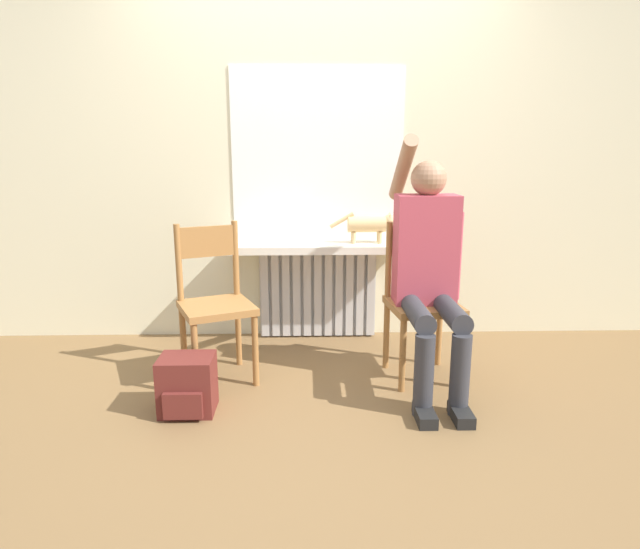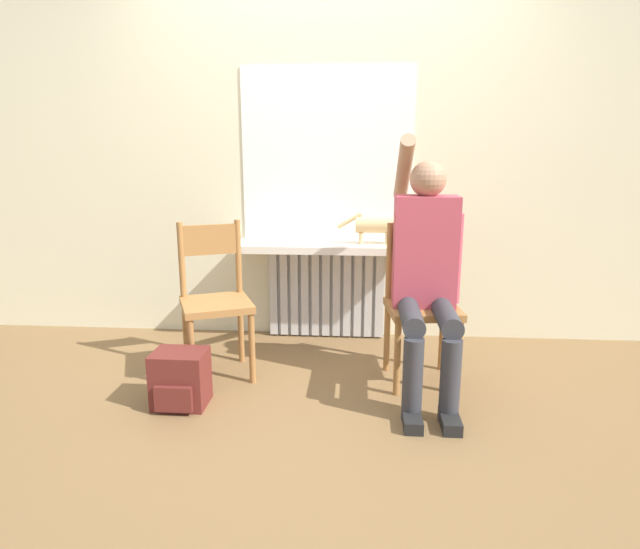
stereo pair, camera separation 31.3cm
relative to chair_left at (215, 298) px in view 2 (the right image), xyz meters
The scene contains 10 objects.
ground_plane 0.88m from the chair_left, 36.73° to the right, with size 12.00×12.00×0.00m, color brown.
wall_with_window 1.33m from the chair_left, 52.25° to the left, with size 7.00×0.06×2.70m.
radiator 0.94m from the chair_left, 49.30° to the left, with size 0.82×0.08×0.64m.
windowsill 0.87m from the chair_left, 44.39° to the left, with size 1.20×0.32×0.05m.
window_glass 1.25m from the chair_left, 50.97° to the left, with size 1.15×0.01×1.15m.
chair_left is the anchor object (origin of this frame).
chair_right 1.19m from the chair_left, ahead, with size 0.43×0.43×0.90m.
person 1.22m from the chair_left, ahead, with size 0.36×1.03×1.38m.
cat 1.19m from the chair_left, 31.87° to the left, with size 0.45×0.11×0.21m.
backpack 0.54m from the chair_left, 100.82° to the right, with size 0.27×0.24×0.29m.
Camera 2 is at (0.23, -2.48, 1.30)m, focal length 30.00 mm.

